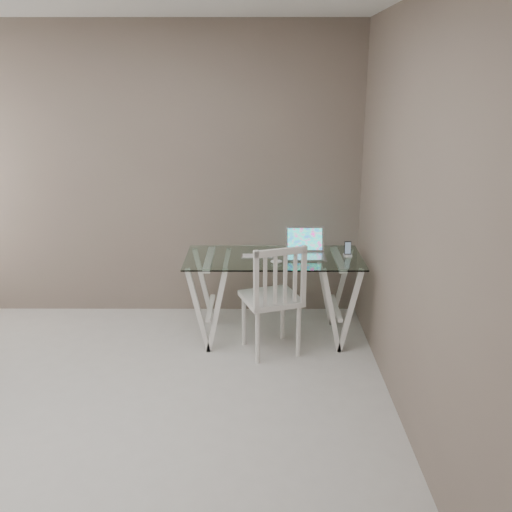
{
  "coord_description": "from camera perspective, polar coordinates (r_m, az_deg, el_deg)",
  "views": [
    {
      "loc": [
        1.03,
        -3.01,
        2.21
      ],
      "look_at": [
        1.02,
        1.31,
        0.85
      ],
      "focal_mm": 40.0,
      "sensor_mm": 36.0,
      "label": 1
    }
  ],
  "objects": [
    {
      "name": "room",
      "position": [
        3.26,
        -19.69,
        7.74
      ],
      "size": [
        4.5,
        4.52,
        2.71
      ],
      "color": "beige",
      "rests_on": "ground"
    },
    {
      "name": "chair",
      "position": [
        4.61,
        1.85,
        -3.92
      ],
      "size": [
        0.56,
        0.56,
        0.96
      ],
      "rotation": [
        0.0,
        0.0,
        0.33
      ],
      "color": "silver",
      "rests_on": "ground"
    },
    {
      "name": "desk",
      "position": [
        4.97,
        1.74,
        -4.09
      ],
      "size": [
        1.5,
        0.7,
        0.75
      ],
      "color": "silver",
      "rests_on": "ground"
    },
    {
      "name": "mouse",
      "position": [
        4.69,
        2.04,
        -0.55
      ],
      "size": [
        0.1,
        0.06,
        0.03
      ],
      "primitive_type": "ellipsoid",
      "color": "silver",
      "rests_on": "desk"
    },
    {
      "name": "phone_dock",
      "position": [
        4.93,
        9.16,
        0.38
      ],
      "size": [
        0.07,
        0.07,
        0.13
      ],
      "color": "white",
      "rests_on": "desk"
    },
    {
      "name": "keyboard",
      "position": [
        4.86,
        0.16,
        -0.0
      ],
      "size": [
        0.27,
        0.12,
        0.01
      ],
      "primitive_type": "cube",
      "color": "silver",
      "rests_on": "desk"
    },
    {
      "name": "laptop",
      "position": [
        4.9,
        4.96,
        0.69
      ],
      "size": [
        0.33,
        0.31,
        0.22
      ],
      "color": "#B4B5B9",
      "rests_on": "desk"
    }
  ]
}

